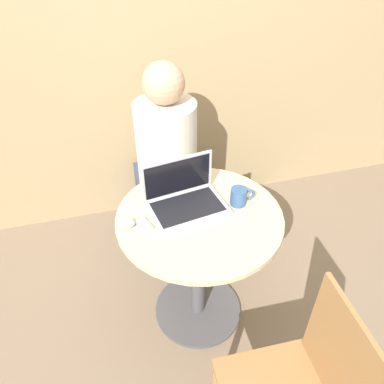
{
  "coord_description": "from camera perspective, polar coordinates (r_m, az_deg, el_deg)",
  "views": [
    {
      "loc": [
        -0.37,
        -1.22,
        1.88
      ],
      "look_at": [
        -0.02,
        0.05,
        0.83
      ],
      "focal_mm": 35.0,
      "sensor_mm": 36.0,
      "label": 1
    }
  ],
  "objects": [
    {
      "name": "computer_mouse",
      "position": [
        1.67,
        -9.71,
        -4.75
      ],
      "size": [
        0.07,
        0.05,
        0.04
      ],
      "color": "#B2B2B7",
      "rests_on": "round_table"
    },
    {
      "name": "coffee_cup",
      "position": [
        1.76,
        7.23,
        -0.67
      ],
      "size": [
        0.12,
        0.08,
        0.09
      ],
      "color": "#335684",
      "rests_on": "round_table"
    },
    {
      "name": "laptop",
      "position": [
        1.73,
        -1.16,
        -0.96
      ],
      "size": [
        0.38,
        0.29,
        0.22
      ],
      "color": "#B7B7BC",
      "rests_on": "round_table"
    },
    {
      "name": "person_seated",
      "position": [
        2.33,
        -3.98,
        2.73
      ],
      "size": [
        0.35,
        0.54,
        1.24
      ],
      "color": "#3D4766",
      "rests_on": "ground_plane"
    },
    {
      "name": "back_wall",
      "position": [
        2.36,
        -6.36,
        23.97
      ],
      "size": [
        7.0,
        0.05,
        2.6
      ],
      "color": "tan",
      "rests_on": "ground_plane"
    },
    {
      "name": "cell_phone",
      "position": [
        1.66,
        -7.31,
        -5.06
      ],
      "size": [
        0.08,
        0.1,
        0.02
      ],
      "color": "silver",
      "rests_on": "round_table"
    },
    {
      "name": "round_table",
      "position": [
        1.86,
        1.07,
        -8.42
      ],
      "size": [
        0.77,
        0.77,
        0.73
      ],
      "color": "#4C4C51",
      "rests_on": "ground_plane"
    },
    {
      "name": "ground_plane",
      "position": [
        2.27,
        0.91,
        -17.44
      ],
      "size": [
        12.0,
        12.0,
        0.0
      ],
      "primitive_type": "plane",
      "color": "#7F6B56"
    }
  ]
}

